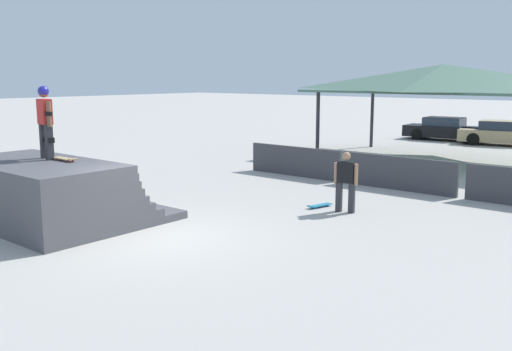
{
  "coord_description": "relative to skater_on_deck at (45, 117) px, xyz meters",
  "views": [
    {
      "loc": [
        9.56,
        -7.88,
        3.52
      ],
      "look_at": [
        -0.3,
        3.89,
        0.84
      ],
      "focal_mm": 40.0,
      "sensor_mm": 36.0,
      "label": 1
    }
  ],
  "objects": [
    {
      "name": "barrier_fence",
      "position": [
        4.9,
        9.01,
        -2.02
      ],
      "size": [
        11.79,
        0.12,
        1.05
      ],
      "color": "#3D3D42",
      "rests_on": "ground"
    },
    {
      "name": "bystander_walking",
      "position": [
        5.19,
        5.38,
        -1.66
      ],
      "size": [
        0.64,
        0.31,
        1.59
      ],
      "rotation": [
        0.0,
        0.0,
        3.39
      ],
      "color": "#2D2D33",
      "rests_on": "ground"
    },
    {
      "name": "quarter_pipe_ramp",
      "position": [
        0.2,
        -0.17,
        -1.84
      ],
      "size": [
        4.59,
        3.91,
        1.52
      ],
      "color": "#4C4C51",
      "rests_on": "ground"
    },
    {
      "name": "skater_on_deck",
      "position": [
        0.0,
        0.0,
        0.0
      ],
      "size": [
        0.77,
        0.32,
        1.77
      ],
      "rotation": [
        0.0,
        0.0,
        -0.2
      ],
      "color": "#2D2D33",
      "rests_on": "quarter_pipe_ramp"
    },
    {
      "name": "skateboard_on_ground",
      "position": [
        4.38,
        5.38,
        -2.48
      ],
      "size": [
        0.38,
        0.81,
        0.09
      ],
      "rotation": [
        0.0,
        0.0,
        4.48
      ],
      "color": "blue",
      "rests_on": "ground"
    },
    {
      "name": "parked_car_tan",
      "position": [
        3.65,
        23.23,
        -1.94
      ],
      "size": [
        4.32,
        2.38,
        1.27
      ],
      "rotation": [
        0.0,
        0.0,
        0.18
      ],
      "color": "tan",
      "rests_on": "ground"
    },
    {
      "name": "parked_car_black",
      "position": [
        0.54,
        23.69,
        -1.94
      ],
      "size": [
        4.52,
        1.99,
        1.27
      ],
      "rotation": [
        0.0,
        0.0,
        0.07
      ],
      "color": "black",
      "rests_on": "ground"
    },
    {
      "name": "ground_plane",
      "position": [
        3.19,
        0.59,
        -2.54
      ],
      "size": [
        160.0,
        160.0,
        0.0
      ],
      "primitive_type": "plane",
      "color": "#ADA8A0"
    },
    {
      "name": "skateboard_on_deck",
      "position": [
        0.63,
        0.09,
        -0.96
      ],
      "size": [
        0.79,
        0.2,
        0.09
      ],
      "rotation": [
        0.0,
        0.0,
        -0.0
      ],
      "color": "red",
      "rests_on": "quarter_pipe_ramp"
    },
    {
      "name": "pavilion_shelter",
      "position": [
        3.38,
        15.9,
        0.87
      ],
      "size": [
        10.62,
        5.7,
        4.0
      ],
      "color": "#2D2D33",
      "rests_on": "ground"
    }
  ]
}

